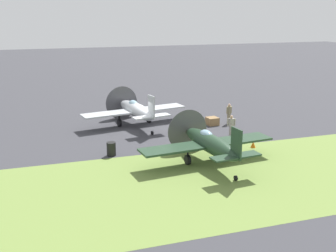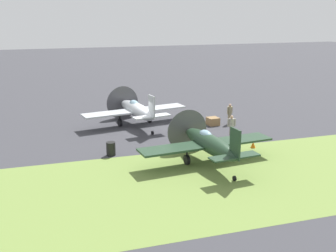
{
  "view_description": "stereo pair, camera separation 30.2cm",
  "coord_description": "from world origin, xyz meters",
  "px_view_note": "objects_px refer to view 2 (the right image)",
  "views": [
    {
      "loc": [
        -8.51,
        -30.82,
        9.19
      ],
      "look_at": [
        0.48,
        -3.33,
        1.21
      ],
      "focal_mm": 44.66,
      "sensor_mm": 36.0,
      "label": 1
    },
    {
      "loc": [
        -8.22,
        -30.92,
        9.19
      ],
      "look_at": [
        0.48,
        -3.33,
        1.21
      ],
      "focal_mm": 44.66,
      "sensor_mm": 36.0,
      "label": 2
    }
  ],
  "objects_px": {
    "ground_crew_mechanic": "(230,113)",
    "supply_crate": "(213,121)",
    "airplane_lead": "(136,110)",
    "airplane_wingman": "(209,143)",
    "runway_marker_cone": "(253,145)",
    "ground_crew_chief": "(231,126)",
    "fuel_drum": "(111,149)"
  },
  "relations": [
    {
      "from": "ground_crew_mechanic",
      "to": "supply_crate",
      "type": "relative_size",
      "value": 1.92
    },
    {
      "from": "airplane_lead",
      "to": "ground_crew_mechanic",
      "type": "height_order",
      "value": "airplane_lead"
    },
    {
      "from": "airplane_wingman",
      "to": "runway_marker_cone",
      "type": "relative_size",
      "value": 20.21
    },
    {
      "from": "runway_marker_cone",
      "to": "ground_crew_chief",
      "type": "bearing_deg",
      "value": 99.36
    },
    {
      "from": "airplane_wingman",
      "to": "ground_crew_chief",
      "type": "distance_m",
      "value": 5.86
    },
    {
      "from": "ground_crew_mechanic",
      "to": "supply_crate",
      "type": "height_order",
      "value": "ground_crew_mechanic"
    },
    {
      "from": "ground_crew_chief",
      "to": "runway_marker_cone",
      "type": "xyz_separation_m",
      "value": [
        0.43,
        -2.61,
        -0.69
      ]
    },
    {
      "from": "airplane_lead",
      "to": "airplane_wingman",
      "type": "distance_m",
      "value": 10.36
    },
    {
      "from": "airplane_lead",
      "to": "runway_marker_cone",
      "type": "xyz_separation_m",
      "value": [
        6.37,
        -8.24,
        -1.11
      ]
    },
    {
      "from": "airplane_wingman",
      "to": "supply_crate",
      "type": "xyz_separation_m",
      "value": [
        3.91,
        8.29,
        -1.0
      ]
    },
    {
      "from": "ground_crew_chief",
      "to": "airplane_wingman",
      "type": "bearing_deg",
      "value": 62.39
    },
    {
      "from": "airplane_wingman",
      "to": "ground_crew_chief",
      "type": "bearing_deg",
      "value": 44.4
    },
    {
      "from": "ground_crew_chief",
      "to": "ground_crew_mechanic",
      "type": "relative_size",
      "value": 1.0
    },
    {
      "from": "ground_crew_mechanic",
      "to": "runway_marker_cone",
      "type": "bearing_deg",
      "value": -124.32
    },
    {
      "from": "ground_crew_mechanic",
      "to": "runway_marker_cone",
      "type": "distance_m",
      "value": 6.46
    },
    {
      "from": "airplane_lead",
      "to": "supply_crate",
      "type": "height_order",
      "value": "airplane_lead"
    },
    {
      "from": "airplane_wingman",
      "to": "fuel_drum",
      "type": "bearing_deg",
      "value": 143.34
    },
    {
      "from": "ground_crew_chief",
      "to": "fuel_drum",
      "type": "height_order",
      "value": "ground_crew_chief"
    },
    {
      "from": "fuel_drum",
      "to": "runway_marker_cone",
      "type": "height_order",
      "value": "fuel_drum"
    },
    {
      "from": "airplane_wingman",
      "to": "ground_crew_chief",
      "type": "relative_size",
      "value": 5.14
    },
    {
      "from": "ground_crew_chief",
      "to": "airplane_lead",
      "type": "bearing_deg",
      "value": -31.28
    },
    {
      "from": "runway_marker_cone",
      "to": "ground_crew_mechanic",
      "type": "bearing_deg",
      "value": 79.13
    },
    {
      "from": "supply_crate",
      "to": "runway_marker_cone",
      "type": "xyz_separation_m",
      "value": [
        0.26,
        -6.41,
        -0.1
      ]
    },
    {
      "from": "supply_crate",
      "to": "airplane_wingman",
      "type": "bearing_deg",
      "value": -115.27
    },
    {
      "from": "fuel_drum",
      "to": "supply_crate",
      "type": "xyz_separation_m",
      "value": [
        9.44,
        4.98,
        -0.13
      ]
    },
    {
      "from": "airplane_lead",
      "to": "supply_crate",
      "type": "distance_m",
      "value": 6.46
    },
    {
      "from": "ground_crew_chief",
      "to": "ground_crew_mechanic",
      "type": "height_order",
      "value": "same"
    },
    {
      "from": "fuel_drum",
      "to": "runway_marker_cone",
      "type": "relative_size",
      "value": 2.05
    },
    {
      "from": "fuel_drum",
      "to": "airplane_wingman",
      "type": "bearing_deg",
      "value": -30.87
    },
    {
      "from": "airplane_lead",
      "to": "fuel_drum",
      "type": "distance_m",
      "value": 7.64
    },
    {
      "from": "ground_crew_chief",
      "to": "runway_marker_cone",
      "type": "distance_m",
      "value": 2.73
    },
    {
      "from": "airplane_wingman",
      "to": "airplane_lead",
      "type": "bearing_deg",
      "value": 96.45
    }
  ]
}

